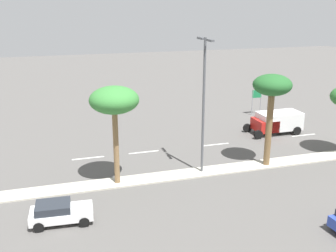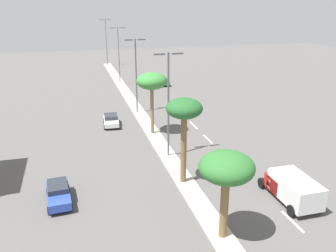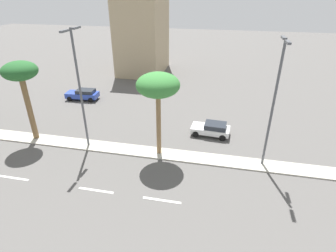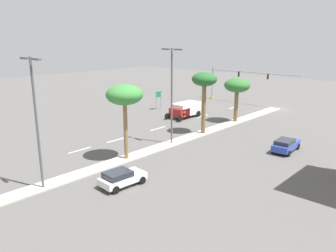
% 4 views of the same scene
% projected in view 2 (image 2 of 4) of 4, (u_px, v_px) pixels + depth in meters
% --- Properties ---
extents(ground_plane, '(160.00, 160.00, 0.00)m').
position_uv_depth(ground_plane, '(154.00, 135.00, 43.05)').
color(ground_plane, '#565451').
extents(median_curb, '(1.80, 85.76, 0.12)m').
position_uv_depth(median_curb, '(139.00, 112.00, 51.69)').
color(median_curb, '#B7B2A3').
rests_on(median_curb, ground).
extents(lane_stripe_left, '(0.20, 2.80, 0.01)m').
position_uv_depth(lane_stripe_left, '(292.00, 221.00, 26.17)').
color(lane_stripe_left, silver).
rests_on(lane_stripe_left, ground).
extents(lane_stripe_far, '(0.20, 2.80, 0.01)m').
position_uv_depth(lane_stripe_far, '(234.00, 165.00, 35.20)').
color(lane_stripe_far, silver).
rests_on(lane_stripe_far, ground).
extents(lane_stripe_near, '(0.20, 2.80, 0.01)m').
position_uv_depth(lane_stripe_near, '(208.00, 139.00, 41.70)').
color(lane_stripe_near, silver).
rests_on(lane_stripe_near, ground).
extents(lane_stripe_rear, '(0.20, 2.80, 0.01)m').
position_uv_depth(lane_stripe_rear, '(194.00, 125.00, 46.32)').
color(lane_stripe_rear, silver).
rests_on(lane_stripe_rear, ground).
extents(palm_tree_inboard, '(3.67, 3.67, 6.23)m').
position_uv_depth(palm_tree_inboard, '(227.00, 169.00, 22.72)').
color(palm_tree_inboard, brown).
rests_on(palm_tree_inboard, median_curb).
extents(palm_tree_center, '(3.12, 3.12, 7.69)m').
position_uv_depth(palm_tree_center, '(184.00, 112.00, 29.59)').
color(palm_tree_center, brown).
rests_on(palm_tree_center, median_curb).
extents(palm_tree_outboard, '(3.60, 3.60, 7.44)m').
position_uv_depth(palm_tree_outboard, '(152.00, 82.00, 41.20)').
color(palm_tree_outboard, olive).
rests_on(palm_tree_outboard, median_curb).
extents(street_lamp_mid, '(2.90, 0.24, 10.68)m').
position_uv_depth(street_lamp_mid, '(168.00, 98.00, 34.98)').
color(street_lamp_mid, '#515459').
rests_on(street_lamp_mid, median_curb).
extents(street_lamp_near, '(2.90, 0.24, 10.41)m').
position_uv_depth(street_lamp_near, '(136.00, 70.00, 49.46)').
color(street_lamp_near, '#515459').
rests_on(street_lamp_near, median_curb).
extents(street_lamp_right, '(2.90, 0.24, 10.63)m').
position_uv_depth(street_lamp_right, '(119.00, 51.00, 67.24)').
color(street_lamp_right, slate).
rests_on(street_lamp_right, median_curb).
extents(street_lamp_rear, '(2.90, 0.24, 11.15)m').
position_uv_depth(street_lamp_rear, '(106.00, 39.00, 85.79)').
color(street_lamp_rear, slate).
rests_on(street_lamp_rear, median_curb).
extents(sedan_green_front, '(2.18, 4.19, 1.37)m').
position_uv_depth(sedan_green_front, '(162.00, 81.00, 67.95)').
color(sedan_green_front, '#287047').
rests_on(sedan_green_front, ground).
extents(sedan_blue_center, '(2.12, 4.32, 1.41)m').
position_uv_depth(sedan_blue_center, '(58.00, 193.00, 28.51)').
color(sedan_blue_center, '#2D47AD').
rests_on(sedan_blue_center, ground).
extents(sedan_white_far, '(2.18, 3.96, 1.36)m').
position_uv_depth(sedan_white_far, '(111.00, 120.00, 46.01)').
color(sedan_white_far, silver).
rests_on(sedan_white_far, ground).
extents(box_truck, '(2.66, 5.71, 2.25)m').
position_uv_depth(box_truck, '(292.00, 187.00, 28.42)').
color(box_truck, '#B21E19').
rests_on(box_truck, ground).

